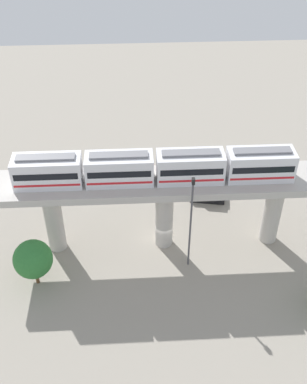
# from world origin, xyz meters

# --- Properties ---
(ground_plane) EXTENTS (120.00, 120.00, 0.00)m
(ground_plane) POSITION_xyz_m (0.00, 0.00, 0.00)
(ground_plane) COLOR gray
(viaduct) EXTENTS (5.20, 35.80, 8.69)m
(viaduct) POSITION_xyz_m (0.00, 0.00, 6.70)
(viaduct) COLOR #B7B2AA
(viaduct) RESTS_ON ground
(train) EXTENTS (2.64, 27.45, 3.24)m
(train) POSITION_xyz_m (0.00, -1.00, 10.22)
(train) COLOR silver
(train) RESTS_ON viaduct
(parked_car_black) EXTENTS (2.52, 4.45, 1.76)m
(parked_car_black) POSITION_xyz_m (-7.29, 5.97, 0.74)
(parked_car_black) COLOR black
(parked_car_black) RESTS_ON ground
(parked_car_silver) EXTENTS (2.30, 4.39, 1.76)m
(parked_car_silver) POSITION_xyz_m (-11.51, -10.15, 0.74)
(parked_car_silver) COLOR #B2B5BA
(parked_car_silver) RESTS_ON ground
(tree_mid_lot) EXTENTS (3.88, 3.88, 5.29)m
(tree_mid_lot) POSITION_xyz_m (5.05, -13.18, 3.34)
(tree_mid_lot) COLOR brown
(tree_mid_lot) RESTS_ON ground
(signal_post) EXTENTS (0.44, 0.28, 11.29)m
(signal_post) POSITION_xyz_m (3.40, 2.32, 6.17)
(signal_post) COLOR #4C4C51
(signal_post) RESTS_ON ground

